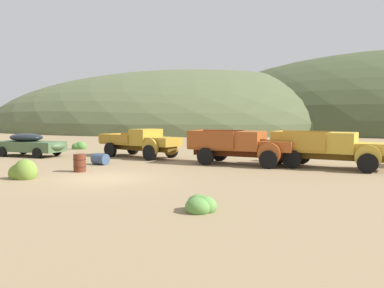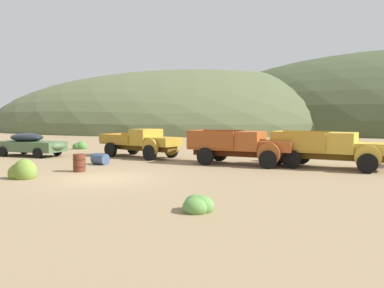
{
  "view_description": "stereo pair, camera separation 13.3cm",
  "coord_description": "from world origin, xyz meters",
  "px_view_note": "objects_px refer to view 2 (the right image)",
  "views": [
    {
      "loc": [
        9.05,
        -14.83,
        2.74
      ],
      "look_at": [
        1.47,
        7.87,
        1.02
      ],
      "focal_mm": 36.43,
      "sensor_mm": 36.0,
      "label": 1
    },
    {
      "loc": [
        9.17,
        -14.79,
        2.74
      ],
      "look_at": [
        1.47,
        7.87,
        1.02
      ],
      "focal_mm": 36.43,
      "sensor_mm": 36.0,
      "label": 2
    }
  ],
  "objects_px": {
    "oil_drum_spare": "(79,163)",
    "oil_drum_foreground": "(100,159)",
    "car_weathered_green": "(32,144)",
    "truck_mustard": "(145,143)",
    "truck_oxide_orange": "(248,147)",
    "truck_faded_yellow": "(339,149)"
  },
  "relations": [
    {
      "from": "oil_drum_spare",
      "to": "oil_drum_foreground",
      "type": "bearing_deg",
      "value": 101.25
    },
    {
      "from": "car_weathered_green",
      "to": "truck_mustard",
      "type": "xyz_separation_m",
      "value": [
        7.75,
        1.63,
        0.17
      ]
    },
    {
      "from": "truck_oxide_orange",
      "to": "oil_drum_foreground",
      "type": "height_order",
      "value": "truck_oxide_orange"
    },
    {
      "from": "car_weathered_green",
      "to": "oil_drum_spare",
      "type": "distance_m",
      "value": 9.18
    },
    {
      "from": "truck_mustard",
      "to": "oil_drum_spare",
      "type": "relative_size",
      "value": 6.99
    },
    {
      "from": "truck_faded_yellow",
      "to": "truck_oxide_orange",
      "type": "bearing_deg",
      "value": -170.1
    },
    {
      "from": "truck_mustard",
      "to": "oil_drum_foreground",
      "type": "height_order",
      "value": "truck_mustard"
    },
    {
      "from": "truck_oxide_orange",
      "to": "truck_faded_yellow",
      "type": "bearing_deg",
      "value": 5.73
    },
    {
      "from": "truck_faded_yellow",
      "to": "oil_drum_foreground",
      "type": "bearing_deg",
      "value": -158.09
    },
    {
      "from": "car_weathered_green",
      "to": "truck_mustard",
      "type": "bearing_deg",
      "value": 13.82
    },
    {
      "from": "car_weathered_green",
      "to": "oil_drum_foreground",
      "type": "xyz_separation_m",
      "value": [
        6.93,
        -2.54,
        -0.5
      ]
    },
    {
      "from": "truck_faded_yellow",
      "to": "oil_drum_spare",
      "type": "bearing_deg",
      "value": -145.79
    },
    {
      "from": "truck_mustard",
      "to": "car_weathered_green",
      "type": "bearing_deg",
      "value": -150.12
    },
    {
      "from": "truck_oxide_orange",
      "to": "oil_drum_foreground",
      "type": "xyz_separation_m",
      "value": [
        -7.93,
        -2.56,
        -0.7
      ]
    },
    {
      "from": "truck_oxide_orange",
      "to": "truck_faded_yellow",
      "type": "distance_m",
      "value": 4.78
    },
    {
      "from": "truck_faded_yellow",
      "to": "oil_drum_spare",
      "type": "height_order",
      "value": "truck_faded_yellow"
    },
    {
      "from": "car_weathered_green",
      "to": "truck_oxide_orange",
      "type": "height_order",
      "value": "truck_oxide_orange"
    },
    {
      "from": "car_weathered_green",
      "to": "truck_oxide_orange",
      "type": "xyz_separation_m",
      "value": [
        14.86,
        0.02,
        0.2
      ]
    },
    {
      "from": "car_weathered_green",
      "to": "truck_faded_yellow",
      "type": "xyz_separation_m",
      "value": [
        19.63,
        -0.06,
        0.2
      ]
    },
    {
      "from": "truck_oxide_orange",
      "to": "truck_faded_yellow",
      "type": "relative_size",
      "value": 0.97
    },
    {
      "from": "car_weathered_green",
      "to": "truck_oxide_orange",
      "type": "distance_m",
      "value": 14.86
    },
    {
      "from": "truck_mustard",
      "to": "oil_drum_spare",
      "type": "bearing_deg",
      "value": -74.23
    }
  ]
}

